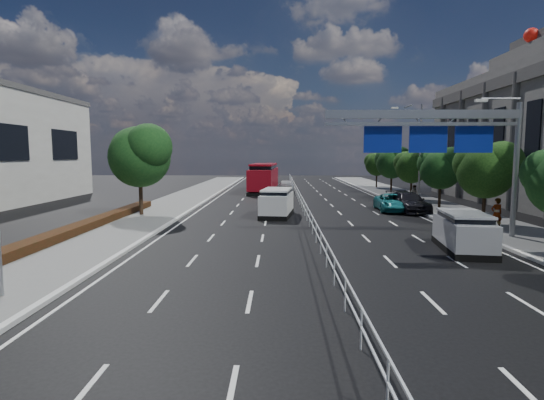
{
  "coord_description": "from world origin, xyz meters",
  "views": [
    {
      "loc": [
        -1.9,
        -12.62,
        4.49
      ],
      "look_at": [
        -2.23,
        6.96,
        2.4
      ],
      "focal_mm": 28.0,
      "sensor_mm": 36.0,
      "label": 1
    }
  ],
  "objects": [
    {
      "name": "ground",
      "position": [
        0.0,
        0.0,
        0.0
      ],
      "size": [
        160.0,
        160.0,
        0.0
      ],
      "primitive_type": "plane",
      "color": "black",
      "rests_on": "ground"
    },
    {
      "name": "kerb_near",
      "position": [
        -9.0,
        0.0,
        0.07
      ],
      "size": [
        0.25,
        140.0,
        0.15
      ],
      "primitive_type": "cube",
      "color": "silver",
      "rests_on": "ground"
    },
    {
      "name": "median_fence",
      "position": [
        0.0,
        22.5,
        0.53
      ],
      "size": [
        0.05,
        85.0,
        1.02
      ],
      "color": "silver",
      "rests_on": "ground"
    },
    {
      "name": "hedge_near",
      "position": [
        -13.3,
        5.0,
        0.36
      ],
      "size": [
        1.0,
        36.0,
        0.44
      ],
      "primitive_type": "cube",
      "color": "black",
      "rests_on": "sidewalk_near"
    },
    {
      "name": "overhead_gantry",
      "position": [
        6.74,
        10.05,
        5.61
      ],
      "size": [
        10.24,
        0.38,
        7.45
      ],
      "color": "gray",
      "rests_on": "ground"
    },
    {
      "name": "streetlight_far",
      "position": [
        10.5,
        26.0,
        5.21
      ],
      "size": [
        2.78,
        2.4,
        9.0
      ],
      "color": "gray",
      "rests_on": "ground"
    },
    {
      "name": "near_tree_back",
      "position": [
        -11.94,
        17.97,
        4.61
      ],
      "size": [
        4.84,
        4.51,
        6.69
      ],
      "color": "black",
      "rests_on": "ground"
    },
    {
      "name": "far_tree_d",
      "position": [
        11.25,
        14.48,
        3.69
      ],
      "size": [
        3.85,
        3.59,
        5.34
      ],
      "color": "black",
      "rests_on": "ground"
    },
    {
      "name": "far_tree_e",
      "position": [
        11.25,
        21.98,
        3.56
      ],
      "size": [
        3.63,
        3.38,
        5.13
      ],
      "color": "black",
      "rests_on": "ground"
    },
    {
      "name": "far_tree_f",
      "position": [
        11.24,
        29.48,
        3.49
      ],
      "size": [
        3.52,
        3.28,
        5.02
      ],
      "color": "black",
      "rests_on": "ground"
    },
    {
      "name": "far_tree_g",
      "position": [
        11.25,
        36.98,
        3.75
      ],
      "size": [
        3.96,
        3.69,
        5.45
      ],
      "color": "black",
      "rests_on": "ground"
    },
    {
      "name": "far_tree_h",
      "position": [
        11.24,
        44.48,
        3.42
      ],
      "size": [
        3.41,
        3.18,
        4.91
      ],
      "color": "black",
      "rests_on": "ground"
    },
    {
      "name": "white_minivan",
      "position": [
        -2.06,
        18.14,
        1.0
      ],
      "size": [
        2.61,
        4.91,
        2.04
      ],
      "rotation": [
        0.0,
        0.0,
        -0.13
      ],
      "color": "black",
      "rests_on": "ground"
    },
    {
      "name": "red_bus",
      "position": [
        -3.75,
        38.61,
        1.79
      ],
      "size": [
        3.47,
        11.64,
        3.43
      ],
      "rotation": [
        0.0,
        0.0,
        -0.06
      ],
      "color": "black",
      "rests_on": "ground"
    },
    {
      "name": "near_car_silver",
      "position": [
        -1.0,
        38.63,
        0.77
      ],
      "size": [
        2.12,
        4.65,
        1.55
      ],
      "primitive_type": "imported",
      "rotation": [
        0.0,
        0.0,
        3.08
      ],
      "color": "#AFB1B7",
      "rests_on": "ground"
    },
    {
      "name": "near_car_dark",
      "position": [
        -4.62,
        61.31,
        0.79
      ],
      "size": [
        1.84,
        4.85,
        1.58
      ],
      "primitive_type": "imported",
      "rotation": [
        0.0,
        0.0,
        3.18
      ],
      "color": "black",
      "rests_on": "ground"
    },
    {
      "name": "silver_minivan",
      "position": [
        6.74,
        7.08,
        0.9
      ],
      "size": [
        2.42,
        4.61,
        1.83
      ],
      "rotation": [
        0.0,
        0.0,
        -0.13
      ],
      "color": "black",
      "rests_on": "ground"
    },
    {
      "name": "parked_car_teal",
      "position": [
        7.16,
        21.25,
        0.69
      ],
      "size": [
        2.54,
        5.06,
        1.37
      ],
      "primitive_type": "imported",
      "rotation": [
        0.0,
        0.0,
        -0.05
      ],
      "color": "#1B767B",
      "rests_on": "ground"
    },
    {
      "name": "parked_car_dark",
      "position": [
        8.3,
        20.82,
        0.77
      ],
      "size": [
        2.69,
        5.51,
        1.54
      ],
      "primitive_type": "imported",
      "rotation": [
        0.0,
        0.0,
        0.1
      ],
      "color": "black",
      "rests_on": "ground"
    },
    {
      "name": "pedestrian_a",
      "position": [
        10.84,
        12.16,
        1.06
      ],
      "size": [
        0.72,
        0.51,
        1.85
      ],
      "primitive_type": "imported",
      "rotation": [
        0.0,
        0.0,
        3.25
      ],
      "color": "gray",
      "rests_on": "sidewalk_far"
    },
    {
      "name": "pedestrian_b",
      "position": [
        10.29,
        25.69,
        0.96
      ],
      "size": [
        1.01,
        0.98,
        1.64
      ],
      "primitive_type": "imported",
      "rotation": [
        0.0,
        0.0,
        2.48
      ],
      "color": "gray",
      "rests_on": "sidewalk_far"
    }
  ]
}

